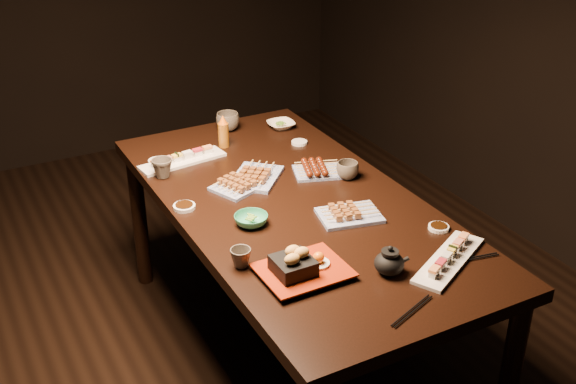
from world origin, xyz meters
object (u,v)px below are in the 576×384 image
Objects in this scene: dining_table at (294,282)px; sushi_platter_far at (182,157)px; yakitori_plate_right at (350,210)px; teapot at (389,260)px; yakitori_plate_center at (240,181)px; tempura_tray at (303,261)px; teacup_far_left at (162,168)px; teacup_mid_right at (347,170)px; sushi_platter_near at (449,256)px; teacup_near_left at (241,258)px; teacup_far_right at (228,122)px; edamame_bowl_green at (251,220)px; edamame_bowl_cream at (281,125)px; condiment_bottle at (223,131)px; yakitori_plate_left at (256,172)px.

sushi_platter_far is at bearing 114.12° from dining_table.
teapot reaches higher than yakitori_plate_right.
tempura_tray is at bearing -119.08° from yakitori_plate_center.
teacup_mid_right is at bearing -28.92° from teacup_far_left.
teapot is (0.29, -1.12, 0.03)m from sushi_platter_far.
tempura_tray reaches higher than sushi_platter_near.
teacup_near_left is 1.18m from teacup_far_right.
dining_table is at bearing -165.04° from teacup_mid_right.
edamame_bowl_green is 0.98× the size of edamame_bowl_cream.
teapot is at bearing -86.99° from dining_table.
dining_table is 4.74× the size of sushi_platter_far.
tempura_tray is at bearing 174.59° from teapot.
condiment_bottle is (0.19, 1.07, 0.02)m from tempura_tray.
condiment_bottle reaches higher than teacup_near_left.
condiment_bottle reaches higher than edamame_bowl_green.
teacup_mid_right is 0.63m from condiment_bottle.
yakitori_plate_right is at bearing -116.24° from yakitori_plate_left.
tempura_tray is at bearing -133.44° from teacup_mid_right.
teapot is 1.19m from condiment_bottle.
condiment_bottle is (0.34, 0.93, 0.04)m from teacup_near_left.
teapot is (-0.25, -0.65, 0.01)m from teacup_mid_right.
condiment_bottle reaches higher than teacup_far_right.
teacup_mid_right reaches higher than yakitori_plate_left.
teacup_near_left reaches higher than sushi_platter_far.
yakitori_plate_center is at bearing 162.22° from teacup_mid_right.
teacup_far_right is (0.44, 0.34, 0.00)m from teacup_far_left.
teapot is (0.26, -0.50, 0.03)m from edamame_bowl_green.
teacup_far_left is at bearing 31.14° from sushi_platter_far.
tempura_tray is 4.01× the size of teacup_near_left.
edamame_bowl_cream is at bearing 25.77° from yakitori_plate_center.
teacup_far_right reaches higher than yakitori_plate_center.
dining_table is 0.72m from teapot.
teacup_near_left is at bearing -111.76° from teacup_far_right.
tempura_tray reaches higher than yakitori_plate_left.
tempura_tray is at bearing -130.87° from yakitori_plate_right.
teacup_far_right reaches higher than sushi_platter_far.
sushi_platter_near and sushi_platter_far have the same top height.
yakitori_plate_center is 1.77× the size of edamame_bowl_green.
yakitori_plate_right is 1.79× the size of edamame_bowl_cream.
tempura_tray is (-0.17, -0.70, 0.02)m from yakitori_plate_left.
yakitori_plate_center is 2.41× the size of teacup_mid_right.
teacup_far_left is 0.58× the size of condiment_bottle.
teacup_near_left is (-0.16, 0.14, -0.02)m from tempura_tray.
teacup_far_right is (0.44, 1.10, 0.01)m from teacup_near_left.
tempura_tray reaches higher than teapot.
tempura_tray is at bearing -99.87° from condiment_bottle.
teacup_far_left is at bearing 99.68° from tempura_tray.
dining_table is at bearing -94.88° from teacup_far_right.
edamame_bowl_cream is at bearing -172.52° from sushi_platter_far.
condiment_bottle is at bearing 69.70° from teacup_near_left.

